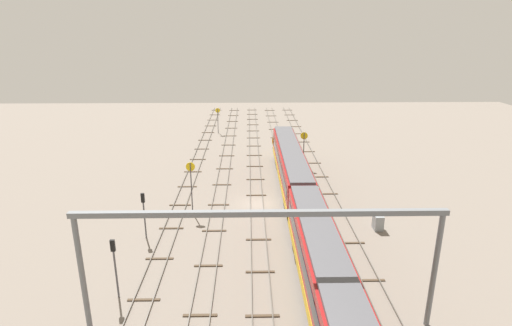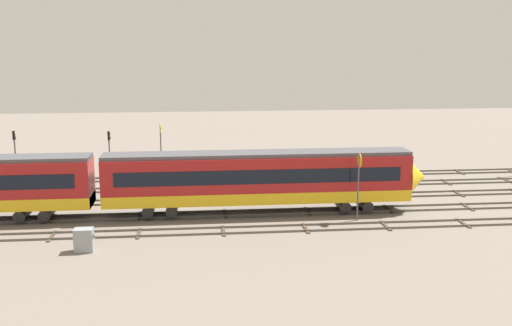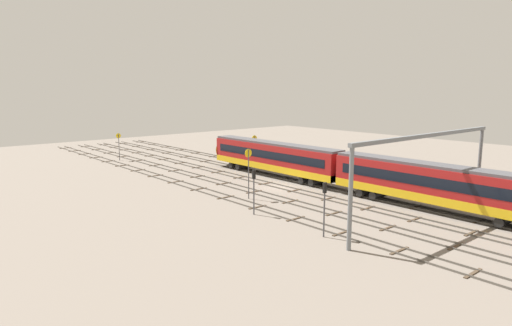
% 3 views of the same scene
% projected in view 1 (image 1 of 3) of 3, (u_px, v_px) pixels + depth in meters
% --- Properties ---
extents(ground_plane, '(136.04, 136.04, 0.00)m').
position_uv_depth(ground_plane, '(257.00, 205.00, 46.74)').
color(ground_plane, slate).
extents(track_near_foreground, '(120.04, 2.40, 0.16)m').
position_uv_depth(track_near_foreground, '(333.00, 204.00, 46.87)').
color(track_near_foreground, '#59544C').
rests_on(track_near_foreground, ground).
extents(track_with_train, '(120.04, 2.40, 0.16)m').
position_uv_depth(track_with_train, '(295.00, 204.00, 46.79)').
color(track_with_train, '#59544C').
rests_on(track_with_train, ground).
extents(track_middle, '(120.04, 2.40, 0.16)m').
position_uv_depth(track_middle, '(257.00, 204.00, 46.72)').
color(track_middle, '#59544C').
rests_on(track_middle, ground).
extents(track_second_far, '(120.04, 2.40, 0.16)m').
position_uv_depth(track_second_far, '(219.00, 204.00, 46.64)').
color(track_second_far, '#59544C').
rests_on(track_second_far, ground).
extents(track_far_background, '(120.04, 2.40, 0.16)m').
position_uv_depth(track_far_background, '(180.00, 205.00, 46.56)').
color(track_far_background, '#59544C').
rests_on(track_far_background, ground).
extents(train, '(75.20, 3.24, 4.80)m').
position_uv_depth(train, '(324.00, 275.00, 28.68)').
color(train, maroon).
rests_on(train, ground).
extents(overhead_gantry, '(0.40, 23.21, 8.53)m').
position_uv_depth(overhead_gantry, '(260.00, 238.00, 25.54)').
color(overhead_gantry, slate).
rests_on(overhead_gantry, ground).
extents(speed_sign_near_foreground, '(0.14, 0.88, 4.82)m').
position_uv_depth(speed_sign_near_foreground, '(218.00, 117.00, 78.06)').
color(speed_sign_near_foreground, '#4C4C51').
rests_on(speed_sign_near_foreground, ground).
extents(speed_sign_mid_trackside, '(0.14, 1.03, 5.18)m').
position_uv_depth(speed_sign_mid_trackside, '(304.00, 144.00, 58.45)').
color(speed_sign_mid_trackside, '#4C4C51').
rests_on(speed_sign_mid_trackside, ground).
extents(speed_sign_far_trackside, '(0.14, 0.96, 5.81)m').
position_uv_depth(speed_sign_far_trackside, '(191.00, 181.00, 43.39)').
color(speed_sign_far_trackside, '#4C4C51').
rests_on(speed_sign_far_trackside, ground).
extents(signal_light_trackside_approach, '(0.31, 0.32, 4.79)m').
position_uv_depth(signal_light_trackside_approach, '(115.00, 260.00, 29.68)').
color(signal_light_trackside_approach, '#4C4C51').
rests_on(signal_light_trackside_approach, ground).
extents(signal_light_trackside_departure, '(0.31, 0.32, 4.59)m').
position_uv_depth(signal_light_trackside_departure, '(144.00, 209.00, 38.44)').
color(signal_light_trackside_departure, '#4C4C51').
rests_on(signal_light_trackside_departure, ground).
extents(relay_cabinet, '(1.22, 0.86, 1.53)m').
position_uv_depth(relay_cabinet, '(378.00, 222.00, 40.82)').
color(relay_cabinet, gray).
rests_on(relay_cabinet, ground).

